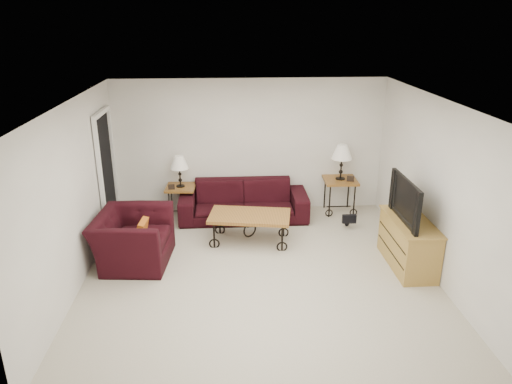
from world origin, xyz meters
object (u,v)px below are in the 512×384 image
lamp_left (180,171)px  armchair (133,238)px  sofa (243,201)px  side_table_left (181,201)px  lamp_right (341,162)px  coffee_table (250,228)px  television (412,200)px  side_table_right (339,196)px  tv_stand (408,243)px  backpack (348,214)px

lamp_left → armchair: 1.91m
sofa → side_table_left: bearing=171.1°
lamp_left → lamp_right: (2.98, 0.00, 0.12)m
lamp_left → coffee_table: (1.22, -1.18, -0.63)m
television → lamp_right: bearing=-166.0°
lamp_left → television: size_ratio=0.53×
television → side_table_right: bearing=-166.0°
side_table_left → tv_stand: tv_stand is taller
lamp_right → tv_stand: lamp_right is taller
armchair → backpack: armchair is taller
television → armchair: bearing=-95.3°
side_table_right → coffee_table: bearing=-146.2°
side_table_right → armchair: armchair is taller
tv_stand → sofa: bearing=140.7°
lamp_left → backpack: (2.98, -0.67, -0.63)m
lamp_left → tv_stand: size_ratio=0.47×
coffee_table → tv_stand: 2.50m
side_table_right → tv_stand: tv_stand is taller
lamp_left → armchair: size_ratio=0.49×
side_table_right → lamp_right: 0.66m
lamp_left → lamp_right: bearing=0.0°
lamp_left → lamp_right: size_ratio=0.88×
lamp_right → sofa: bearing=-174.4°
coffee_table → television: television is taller
sofa → armchair: size_ratio=1.96×
side_table_left → armchair: bearing=-108.1°
coffee_table → tv_stand: bearing=-22.3°
lamp_right → tv_stand: 2.28m
armchair → television: (4.08, -0.38, 0.67)m
armchair → tv_stand: size_ratio=0.97×
side_table_left → side_table_right: 2.98m
sofa → lamp_left: bearing=171.1°
lamp_left → coffee_table: bearing=-44.1°
side_table_right → lamp_left: bearing=180.0°
lamp_right → television: (0.53, -2.13, 0.06)m
lamp_right → coffee_table: lamp_right is taller
coffee_table → tv_stand: size_ratio=1.06×
armchair → television: size_ratio=1.08×
side_table_left → tv_stand: 4.12m
backpack → armchair: bearing=-142.1°
lamp_right → armchair: (-3.55, -1.75, -0.61)m
sofa → side_table_right: (1.83, 0.18, -0.01)m
side_table_left → television: size_ratio=0.53×
side_table_left → lamp_right: bearing=0.0°
side_table_right → lamp_right: bearing=0.0°
sofa → television: size_ratio=2.12×
side_table_left → armchair: 1.85m
coffee_table → backpack: 1.84m
lamp_right → armchair: 4.01m
side_table_left → armchair: size_ratio=0.49×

